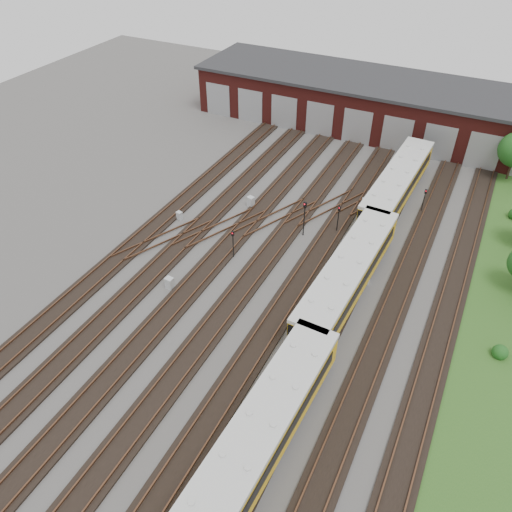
% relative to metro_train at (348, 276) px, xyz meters
% --- Properties ---
extents(ground, '(120.00, 120.00, 0.00)m').
position_rel_metro_train_xyz_m(ground, '(-6.00, -6.53, -2.08)').
color(ground, '#4B4845').
rests_on(ground, ground).
extents(track_network, '(30.40, 70.00, 0.33)m').
position_rel_metro_train_xyz_m(track_network, '(-6.17, -5.94, -1.97)').
color(track_network, black).
rests_on(track_network, ground).
extents(maintenance_shed, '(51.00, 12.50, 6.35)m').
position_rel_metro_train_xyz_m(maintenance_shed, '(-6.01, 33.45, 1.12)').
color(maintenance_shed, '#571915').
rests_on(maintenance_shed, ground).
extents(metro_train, '(3.70, 48.65, 3.42)m').
position_rel_metro_train_xyz_m(metro_train, '(0.00, 0.00, 0.00)').
color(metro_train, black).
rests_on(metro_train, ground).
extents(signal_mast_0, '(0.26, 0.24, 2.87)m').
position_rel_metro_train_xyz_m(signal_mast_0, '(-10.77, 0.22, -0.24)').
color(signal_mast_0, black).
rests_on(signal_mast_0, ground).
extents(signal_mast_1, '(0.32, 0.30, 3.76)m').
position_rel_metro_train_xyz_m(signal_mast_1, '(-6.37, 6.20, 0.31)').
color(signal_mast_1, black).
rests_on(signal_mast_1, ground).
extents(signal_mast_2, '(0.27, 0.25, 2.99)m').
position_rel_metro_train_xyz_m(signal_mast_2, '(-3.64, 8.16, -0.16)').
color(signal_mast_2, black).
rests_on(signal_mast_2, ground).
extents(signal_mast_3, '(0.24, 0.23, 2.70)m').
position_rel_metro_train_xyz_m(signal_mast_3, '(2.98, 15.38, -0.34)').
color(signal_mast_3, black).
rests_on(signal_mast_3, ground).
extents(relay_cabinet_0, '(0.62, 0.55, 0.89)m').
position_rel_metro_train_xyz_m(relay_cabinet_0, '(-18.53, 3.09, -1.63)').
color(relay_cabinet_0, '#B4B7B9').
rests_on(relay_cabinet_0, ground).
extents(relay_cabinet_1, '(0.80, 0.72, 1.12)m').
position_rel_metro_train_xyz_m(relay_cabinet_1, '(-13.21, 8.48, -1.52)').
color(relay_cabinet_1, '#B4B7B9').
rests_on(relay_cabinet_1, ground).
extents(relay_cabinet_2, '(0.72, 0.62, 1.10)m').
position_rel_metro_train_xyz_m(relay_cabinet_2, '(-13.58, -5.89, -1.53)').
color(relay_cabinet_2, '#B4B7B9').
rests_on(relay_cabinet_2, ground).
extents(relay_cabinet_3, '(0.69, 0.63, 0.96)m').
position_rel_metro_train_xyz_m(relay_cabinet_3, '(-2.56, 13.75, -1.60)').
color(relay_cabinet_3, '#B4B7B9').
rests_on(relay_cabinet_3, ground).
extents(relay_cabinet_4, '(0.59, 0.49, 0.97)m').
position_rel_metro_train_xyz_m(relay_cabinet_4, '(1.09, 2.24, -1.60)').
color(relay_cabinet_4, '#B4B7B9').
rests_on(relay_cabinet_4, ground).
extents(bush_0, '(1.16, 1.16, 1.16)m').
position_rel_metro_train_xyz_m(bush_0, '(12.23, -1.22, -1.50)').
color(bush_0, '#184915').
rests_on(bush_0, ground).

